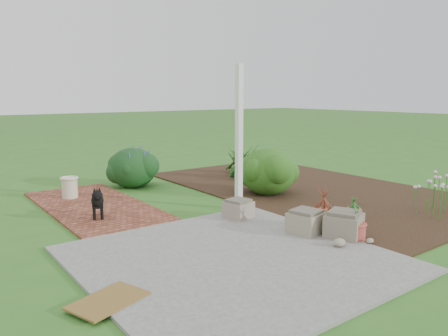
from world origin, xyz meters
TOP-DOWN VIEW (x-y plane):
  - ground at (0.00, 0.00)m, footprint 80.00×80.00m
  - concrete_patio at (-1.25, -1.75)m, footprint 3.50×3.50m
  - brick_path at (-1.70, 1.75)m, footprint 1.60×3.50m
  - garden_bed at (2.50, 0.50)m, footprint 4.00×7.00m
  - veranda_post at (0.30, 0.10)m, footprint 0.10×0.10m
  - stone_trough_near at (0.17, -1.61)m, footprint 0.51×0.51m
  - stone_trough_mid at (0.48, -2.03)m, footprint 0.61×0.61m
  - stone_trough_far at (-0.12, -0.43)m, footprint 0.46×0.46m
  - coir_doormat at (-2.92, -1.95)m, footprint 0.82×0.66m
  - black_dog at (-1.96, 0.87)m, footprint 0.30×0.55m
  - cream_ceramic_urn at (-1.88, 2.55)m, footprint 0.30×0.30m
  - evergreen_shrub at (1.43, 0.59)m, footprint 1.11×1.11m
  - agapanthus_clump_back at (2.08, 2.14)m, footprint 1.24×1.24m
  - agapanthus_clump_front at (2.39, 2.83)m, footprint 1.02×1.02m
  - terracotta_pot_bronze at (0.52, -1.62)m, footprint 0.43×0.43m
  - terracotta_pot_small_left at (1.32, -1.56)m, footprint 0.25×0.25m
  - terracotta_pot_small_right at (0.52, -2.20)m, footprint 0.35×0.35m
  - purple_flowering_bush at (-0.40, 2.93)m, footprint 1.17×1.17m

SIDE VIEW (x-z plane):
  - ground at x=0.00m, z-range 0.00..0.00m
  - garden_bed at x=2.50m, z-range 0.00..0.03m
  - concrete_patio at x=-1.25m, z-range 0.00..0.04m
  - brick_path at x=-1.70m, z-range 0.00..0.04m
  - coir_doormat at x=-2.92m, z-range 0.04..0.06m
  - terracotta_pot_small_left at x=1.32m, z-range 0.03..0.21m
  - terracotta_pot_small_right at x=0.52m, z-range 0.03..0.26m
  - stone_trough_far at x=-0.12m, z-range 0.04..0.30m
  - terracotta_pot_bronze at x=0.52m, z-range 0.03..0.31m
  - stone_trough_near at x=0.17m, z-range 0.04..0.33m
  - stone_trough_mid at x=0.48m, z-range 0.04..0.35m
  - cream_ceramic_urn at x=-1.88m, z-range 0.04..0.43m
  - black_dog at x=-1.96m, z-range 0.09..0.58m
  - agapanthus_clump_front at x=2.39m, z-range 0.03..0.71m
  - purple_flowering_bush at x=-0.40m, z-range 0.00..0.88m
  - evergreen_shrub at x=1.43m, z-range 0.03..0.97m
  - agapanthus_clump_back at x=2.08m, z-range 0.03..0.97m
  - veranda_post at x=0.30m, z-range 0.00..2.50m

